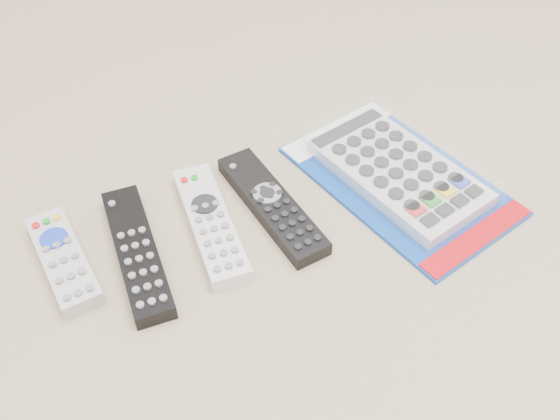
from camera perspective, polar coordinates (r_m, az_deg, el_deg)
name	(u,v)px	position (r m, az deg, el deg)	size (l,w,h in m)	color
remote_small_grey	(63,260)	(0.77, -19.20, -4.33)	(0.06, 0.16, 0.02)	#A6A6A9
remote_slim_black	(137,252)	(0.76, -12.94, -3.79)	(0.06, 0.21, 0.02)	black
remote_silver_dvd	(211,223)	(0.77, -6.37, -1.20)	(0.07, 0.20, 0.02)	silver
remote_large_black	(272,205)	(0.79, -0.73, 0.49)	(0.07, 0.21, 0.02)	black
jumbo_remote_packaged	(399,170)	(0.84, 10.79, 3.57)	(0.24, 0.33, 0.04)	#0E3E9F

